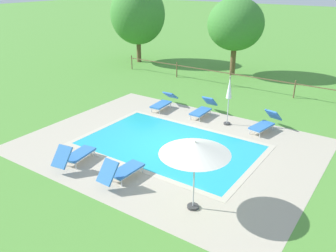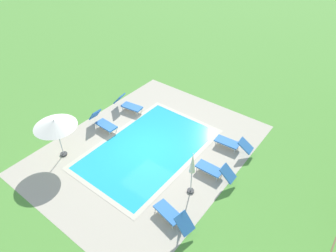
% 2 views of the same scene
% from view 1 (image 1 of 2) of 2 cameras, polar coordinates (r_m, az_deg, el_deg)
% --- Properties ---
extents(ground_plane, '(160.00, 160.00, 0.00)m').
position_cam_1_polar(ground_plane, '(14.87, 0.22, -3.10)').
color(ground_plane, '#518E38').
extents(pool_deck_paving, '(11.80, 9.16, 0.01)m').
position_cam_1_polar(pool_deck_paving, '(14.87, 0.22, -3.09)').
color(pool_deck_paving, '#B2A893').
rests_on(pool_deck_paving, ground).
extents(swimming_pool_water, '(7.05, 4.41, 0.01)m').
position_cam_1_polar(swimming_pool_water, '(14.87, 0.22, -3.08)').
color(swimming_pool_water, '#23A8C1').
rests_on(swimming_pool_water, ground).
extents(pool_coping_rim, '(7.53, 4.89, 0.01)m').
position_cam_1_polar(pool_coping_rim, '(14.87, 0.22, -3.07)').
color(pool_coping_rim, '#C0B59F').
rests_on(pool_coping_rim, ground).
extents(sun_lounger_north_near_steps, '(0.62, 1.97, 0.89)m').
position_cam_1_polar(sun_lounger_north_near_steps, '(17.93, 5.72, 2.80)').
color(sun_lounger_north_near_steps, '#3370BC').
rests_on(sun_lounger_north_near_steps, ground).
extents(sun_lounger_north_mid, '(0.85, 1.94, 0.97)m').
position_cam_1_polar(sun_lounger_north_mid, '(13.70, -14.83, -4.54)').
color(sun_lounger_north_mid, '#3370BC').
rests_on(sun_lounger_north_mid, ground).
extents(sun_lounger_north_far, '(0.96, 2.03, 0.89)m').
position_cam_1_polar(sun_lounger_north_far, '(16.69, 15.42, 0.47)').
color(sun_lounger_north_far, '#3370BC').
rests_on(sun_lounger_north_far, ground).
extents(sun_lounger_north_end, '(0.73, 2.06, 0.80)m').
position_cam_1_polar(sun_lounger_north_end, '(18.85, -0.68, 3.91)').
color(sun_lounger_north_end, '#3370BC').
rests_on(sun_lounger_north_end, ground).
extents(sun_lounger_south_mid, '(0.66, 1.86, 1.00)m').
position_cam_1_polar(sun_lounger_south_mid, '(12.34, -7.52, -7.15)').
color(sun_lounger_south_mid, '#3370BC').
rests_on(sun_lounger_south_mid, ground).
extents(patio_umbrella_open_foreground, '(2.09, 2.09, 2.29)m').
position_cam_1_polar(patio_umbrella_open_foreground, '(10.09, 4.37, -3.61)').
color(patio_umbrella_open_foreground, '#383838').
rests_on(patio_umbrella_open_foreground, ground).
extents(patio_umbrella_closed_row_mid_west, '(0.32, 0.32, 2.39)m').
position_cam_1_polar(patio_umbrella_closed_row_mid_west, '(16.60, 9.85, 5.45)').
color(patio_umbrella_closed_row_mid_west, '#383838').
rests_on(patio_umbrella_closed_row_mid_west, ground).
extents(perimeter_fence, '(20.36, 0.08, 1.05)m').
position_cam_1_polar(perimeter_fence, '(22.25, 14.80, 7.08)').
color(perimeter_fence, brown).
rests_on(perimeter_fence, ground).
extents(tree_far_west, '(4.30, 4.30, 6.09)m').
position_cam_1_polar(tree_far_west, '(29.18, -4.92, 17.52)').
color(tree_far_west, brown).
rests_on(tree_far_west, ground).
extents(tree_centre, '(3.87, 3.87, 5.30)m').
position_cam_1_polar(tree_centre, '(25.48, 10.87, 15.83)').
color(tree_centre, brown).
rests_on(tree_centre, ground).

